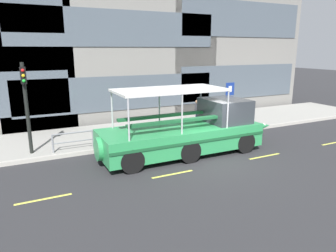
{
  "coord_description": "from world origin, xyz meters",
  "views": [
    {
      "loc": [
        -7.59,
        -11.03,
        4.85
      ],
      "look_at": [
        -1.37,
        1.68,
        1.3
      ],
      "focal_mm": 32.98,
      "sensor_mm": 36.0,
      "label": 1
    }
  ],
  "objects_px": {
    "traffic_light_pole": "(26,100)",
    "pedestrian_near_bow": "(197,110)",
    "parking_sign": "(229,97)",
    "duck_tour_boat": "(191,131)"
  },
  "relations": [
    {
      "from": "traffic_light_pole",
      "to": "pedestrian_near_bow",
      "type": "distance_m",
      "value": 9.72
    },
    {
      "from": "pedestrian_near_bow",
      "to": "parking_sign",
      "type": "bearing_deg",
      "value": -29.72
    },
    {
      "from": "traffic_light_pole",
      "to": "pedestrian_near_bow",
      "type": "height_order",
      "value": "traffic_light_pole"
    },
    {
      "from": "traffic_light_pole",
      "to": "duck_tour_boat",
      "type": "bearing_deg",
      "value": -20.54
    },
    {
      "from": "traffic_light_pole",
      "to": "pedestrian_near_bow",
      "type": "bearing_deg",
      "value": 7.12
    },
    {
      "from": "parking_sign",
      "to": "pedestrian_near_bow",
      "type": "height_order",
      "value": "parking_sign"
    },
    {
      "from": "traffic_light_pole",
      "to": "parking_sign",
      "type": "bearing_deg",
      "value": 1.14
    },
    {
      "from": "traffic_light_pole",
      "to": "duck_tour_boat",
      "type": "distance_m",
      "value": 7.57
    },
    {
      "from": "parking_sign",
      "to": "duck_tour_boat",
      "type": "height_order",
      "value": "duck_tour_boat"
    },
    {
      "from": "parking_sign",
      "to": "duck_tour_boat",
      "type": "distance_m",
      "value": 5.24
    }
  ]
}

